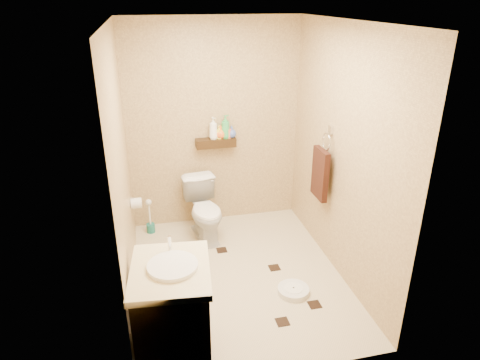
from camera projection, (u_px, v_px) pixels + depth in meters
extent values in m
plane|color=beige|center=(238.00, 275.00, 4.29)|extent=(2.50, 2.50, 0.00)
cube|color=tan|center=(214.00, 126.00, 4.93)|extent=(2.00, 0.04, 2.40)
cube|color=tan|center=(282.00, 234.00, 2.69)|extent=(2.00, 0.04, 2.40)
cube|color=tan|center=(123.00, 174.00, 3.61)|extent=(0.04, 2.50, 2.40)
cube|color=tan|center=(342.00, 155.00, 4.02)|extent=(0.04, 2.50, 2.40)
cube|color=silver|center=(238.00, 21.00, 3.33)|extent=(2.00, 2.50, 0.02)
cube|color=#32200D|center=(216.00, 143.00, 4.93)|extent=(0.46, 0.14, 0.10)
cube|color=black|center=(201.00, 293.00, 4.03)|extent=(0.11, 0.11, 0.01)
cube|color=black|center=(274.00, 268.00, 4.41)|extent=(0.11, 0.11, 0.01)
cube|color=black|center=(282.00, 322.00, 3.68)|extent=(0.11, 0.11, 0.01)
cube|color=black|center=(183.00, 252.00, 4.68)|extent=(0.11, 0.11, 0.01)
cube|color=black|center=(315.00, 305.00, 3.88)|extent=(0.11, 0.11, 0.01)
cube|color=black|center=(222.00, 250.00, 4.71)|extent=(0.11, 0.11, 0.01)
imported|color=white|center=(205.00, 210.00, 4.86)|extent=(0.46, 0.71, 0.68)
cube|color=brown|center=(174.00, 317.00, 3.17)|extent=(0.58, 0.69, 0.78)
cube|color=beige|center=(170.00, 271.00, 3.01)|extent=(0.62, 0.73, 0.05)
cylinder|color=white|center=(173.00, 267.00, 3.00)|extent=(0.36, 0.36, 0.05)
cylinder|color=silver|center=(170.00, 243.00, 3.17)|extent=(0.03, 0.03, 0.12)
cylinder|color=silver|center=(293.00, 290.00, 4.03)|extent=(0.35, 0.35, 0.05)
cylinder|color=white|center=(294.00, 288.00, 4.02)|extent=(0.18, 0.18, 0.01)
cylinder|color=#19655D|center=(151.00, 228.00, 5.06)|extent=(0.10, 0.10, 0.11)
cylinder|color=silver|center=(149.00, 213.00, 4.98)|extent=(0.02, 0.02, 0.30)
sphere|color=silver|center=(148.00, 202.00, 4.92)|extent=(0.07, 0.07, 0.07)
cube|color=silver|center=(331.00, 130.00, 4.17)|extent=(0.03, 0.06, 0.08)
torus|color=silver|center=(327.00, 142.00, 4.21)|extent=(0.02, 0.19, 0.19)
cube|color=#381B11|center=(320.00, 174.00, 4.33)|extent=(0.06, 0.30, 0.52)
cylinder|color=silver|center=(136.00, 203.00, 4.44)|extent=(0.11, 0.11, 0.11)
cylinder|color=silver|center=(132.00, 198.00, 4.41)|extent=(0.04, 0.02, 0.02)
imported|color=white|center=(213.00, 128.00, 4.85)|extent=(0.13, 0.13, 0.25)
imported|color=yellow|center=(219.00, 132.00, 4.89)|extent=(0.09, 0.09, 0.15)
imported|color=orange|center=(221.00, 132.00, 4.89)|extent=(0.15, 0.15, 0.15)
imported|color=green|center=(225.00, 127.00, 4.88)|extent=(0.13, 0.13, 0.27)
imported|color=#EE714F|center=(228.00, 131.00, 4.91)|extent=(0.10, 0.10, 0.16)
imported|color=#455EAE|center=(232.00, 132.00, 4.92)|extent=(0.12, 0.12, 0.14)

